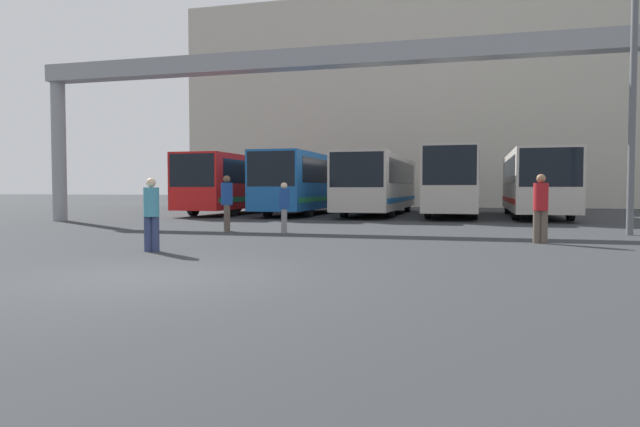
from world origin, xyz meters
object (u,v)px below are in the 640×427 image
at_px(bus_slot_4, 536,180).
at_px(pedestrian_mid_left, 227,202).
at_px(bus_slot_2, 379,181).
at_px(lamp_post, 633,70).
at_px(pedestrian_near_left, 541,207).
at_px(bus_slot_0, 235,181).
at_px(bus_slot_1, 306,180).
at_px(pedestrian_far_center, 151,213).
at_px(bus_slot_3, 454,179).
at_px(pedestrian_near_right, 284,206).

relative_size(bus_slot_4, pedestrian_mid_left, 6.13).
bearing_deg(bus_slot_2, bus_slot_4, -4.40).
bearing_deg(lamp_post, pedestrian_near_left, -130.50).
distance_m(bus_slot_0, bus_slot_1, 3.99).
bearing_deg(bus_slot_1, bus_slot_4, -0.37).
distance_m(bus_slot_1, bus_slot_4, 11.83).
bearing_deg(lamp_post, pedestrian_far_center, -146.17).
bearing_deg(pedestrian_far_center, bus_slot_1, 72.42).
distance_m(bus_slot_3, lamp_post, 12.61).
height_order(bus_slot_1, pedestrian_far_center, bus_slot_1).
height_order(bus_slot_0, pedestrian_far_center, bus_slot_0).
height_order(bus_slot_2, lamp_post, lamp_post).
height_order(bus_slot_0, bus_slot_1, bus_slot_1).
bearing_deg(bus_slot_3, bus_slot_1, 179.72).
height_order(bus_slot_0, lamp_post, lamp_post).
height_order(bus_slot_2, pedestrian_mid_left, bus_slot_2).
height_order(bus_slot_0, bus_slot_3, bus_slot_3).
distance_m(bus_slot_3, bus_slot_4, 3.94).
bearing_deg(bus_slot_0, pedestrian_far_center, -72.04).
relative_size(bus_slot_0, pedestrian_mid_left, 5.52).
xyz_separation_m(pedestrian_near_left, lamp_post, (2.90, 3.40, 4.00)).
relative_size(bus_slot_1, bus_slot_4, 1.01).
bearing_deg(bus_slot_0, bus_slot_1, 9.11).
height_order(bus_slot_4, pedestrian_near_left, bus_slot_4).
height_order(bus_slot_3, pedestrian_near_right, bus_slot_3).
relative_size(bus_slot_1, bus_slot_2, 0.91).
relative_size(bus_slot_1, lamp_post, 1.24).
distance_m(bus_slot_2, pedestrian_near_right, 13.51).
bearing_deg(pedestrian_near_right, pedestrian_mid_left, 68.80).
xyz_separation_m(bus_slot_0, pedestrian_far_center, (5.85, -18.04, -0.94)).
height_order(bus_slot_0, pedestrian_near_left, bus_slot_0).
bearing_deg(lamp_post, bus_slot_1, 140.92).
xyz_separation_m(bus_slot_2, pedestrian_near_left, (6.61, -14.86, -0.85)).
distance_m(bus_slot_4, pedestrian_near_left, 14.34).
bearing_deg(bus_slot_2, pedestrian_mid_left, -102.37).
relative_size(bus_slot_2, bus_slot_4, 1.11).
height_order(bus_slot_4, pedestrian_far_center, bus_slot_4).
xyz_separation_m(pedestrian_mid_left, pedestrian_far_center, (0.87, -5.95, -0.10)).
bearing_deg(lamp_post, bus_slot_2, 129.70).
xyz_separation_m(bus_slot_3, bus_slot_4, (3.94, -0.04, -0.09)).
bearing_deg(bus_slot_3, pedestrian_far_center, -107.79).
bearing_deg(pedestrian_far_center, bus_slot_3, 48.80).
relative_size(bus_slot_1, pedestrian_near_left, 6.39).
relative_size(bus_slot_4, pedestrian_near_left, 6.30).
bearing_deg(pedestrian_near_right, bus_slot_0, 14.21).
distance_m(bus_slot_0, bus_slot_4, 15.78).
xyz_separation_m(bus_slot_1, lamp_post, (13.46, -10.93, 3.11)).
distance_m(pedestrian_near_right, lamp_post, 11.32).
bearing_deg(pedestrian_mid_left, bus_slot_1, 163.44).
distance_m(bus_slot_0, pedestrian_near_left, 19.96).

